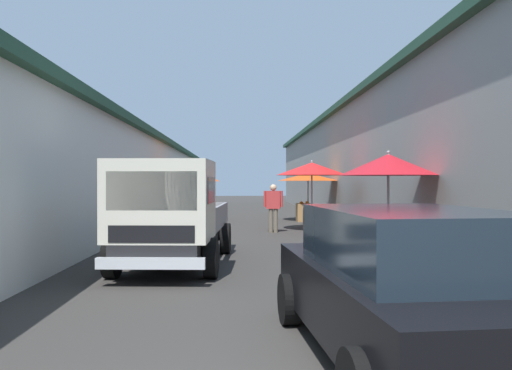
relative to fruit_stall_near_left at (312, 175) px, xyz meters
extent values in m
plane|color=#33302D|center=(-1.29, 2.16, -1.94)|extent=(90.00, 90.00, 0.00)
cube|color=silver|center=(0.96, 9.46, -0.20)|extent=(49.50, 7.00, 3.47)
cube|color=#284C38|center=(0.96, 9.46, 1.65)|extent=(49.80, 7.50, 0.24)
cube|color=gray|center=(0.96, -5.13, 0.40)|extent=(49.50, 7.00, 4.68)
cube|color=#284C38|center=(0.96, -5.13, 2.86)|extent=(49.80, 7.50, 0.24)
cylinder|color=#9E9EA3|center=(-0.01, 0.01, -0.75)|extent=(0.06, 0.06, 2.38)
cone|color=red|center=(-0.01, 0.01, 0.22)|extent=(2.49, 2.49, 0.44)
sphere|color=#9E9EA3|center=(-0.01, 0.01, 0.48)|extent=(0.07, 0.07, 0.07)
cube|color=brown|center=(0.09, -0.06, -1.57)|extent=(0.84, 0.62, 0.73)
sphere|color=orange|center=(-0.07, 0.02, -1.17)|extent=(0.09, 0.09, 0.09)
sphere|color=orange|center=(-0.17, -0.08, -1.17)|extent=(0.09, 0.09, 0.09)
sphere|color=orange|center=(-0.05, 0.08, -1.17)|extent=(0.09, 0.09, 0.09)
sphere|color=orange|center=(0.09, 0.08, -1.17)|extent=(0.09, 0.09, 0.09)
sphere|color=orange|center=(0.14, 0.02, -1.17)|extent=(0.09, 0.09, 0.09)
sphere|color=orange|center=(0.27, -0.05, -1.11)|extent=(0.09, 0.09, 0.09)
cylinder|color=#9E9EA3|center=(-6.46, -0.71, -0.78)|extent=(0.06, 0.06, 2.31)
cone|color=red|center=(-6.46, -0.71, 0.14)|extent=(2.14, 2.14, 0.47)
sphere|color=#9E9EA3|center=(-6.46, -0.71, 0.42)|extent=(0.07, 0.07, 0.07)
cube|color=olive|center=(-6.51, -0.93, -1.56)|extent=(0.86, 0.79, 0.75)
sphere|color=orange|center=(-6.31, -1.04, -1.14)|extent=(0.09, 0.09, 0.09)
sphere|color=orange|center=(-6.31, -1.05, -1.14)|extent=(0.09, 0.09, 0.09)
sphere|color=orange|center=(-6.70, -0.71, -1.09)|extent=(0.09, 0.09, 0.09)
sphere|color=orange|center=(-6.25, -1.09, -1.14)|extent=(0.09, 0.09, 0.09)
sphere|color=orange|center=(-6.47, -1.14, -1.14)|extent=(0.09, 0.09, 0.09)
cylinder|color=#9E9EA3|center=(4.53, 4.43, -0.84)|extent=(0.06, 0.06, 2.19)
cone|color=#D84C14|center=(4.53, 4.43, 0.02)|extent=(2.16, 2.16, 0.46)
sphere|color=#9E9EA3|center=(4.53, 4.43, 0.29)|extent=(0.07, 0.07, 0.07)
cube|color=brown|center=(4.48, 4.24, -1.57)|extent=(0.97, 0.73, 0.73)
sphere|color=orange|center=(4.52, 4.06, -1.16)|extent=(0.09, 0.09, 0.09)
sphere|color=orange|center=(4.28, 4.14, -1.16)|extent=(0.09, 0.09, 0.09)
sphere|color=orange|center=(4.54, 4.26, -1.16)|extent=(0.09, 0.09, 0.09)
sphere|color=orange|center=(4.52, 4.32, -1.16)|extent=(0.09, 0.09, 0.09)
sphere|color=orange|center=(4.30, 3.99, -1.11)|extent=(0.09, 0.09, 0.09)
cylinder|color=#9E9EA3|center=(4.26, -0.47, -0.89)|extent=(0.06, 0.06, 2.09)
cone|color=#D84C14|center=(4.26, -0.47, -0.02)|extent=(2.67, 2.67, 0.34)
sphere|color=#9E9EA3|center=(4.26, -0.47, 0.19)|extent=(0.07, 0.07, 0.07)
cube|color=#9E7547|center=(4.07, -0.26, -1.55)|extent=(0.82, 0.60, 0.77)
sphere|color=orange|center=(4.18, -0.17, -1.12)|extent=(0.09, 0.09, 0.09)
sphere|color=orange|center=(4.05, -0.19, -1.12)|extent=(0.09, 0.09, 0.09)
sphere|color=orange|center=(4.25, -0.47, -1.12)|extent=(0.09, 0.09, 0.09)
sphere|color=orange|center=(3.95, -0.11, -1.12)|extent=(0.09, 0.09, 0.09)
sphere|color=orange|center=(4.29, -0.41, -1.12)|extent=(0.09, 0.09, 0.09)
cube|color=black|center=(-12.63, 1.04, -1.37)|extent=(4.02, 2.01, 0.64)
cube|color=#19232D|center=(-12.78, 1.02, -0.77)|extent=(2.45, 1.69, 0.56)
cube|color=black|center=(-10.73, 1.18, -1.59)|extent=(0.22, 1.65, 0.20)
cube|color=silver|center=(-10.75, 1.76, -1.31)|extent=(0.08, 0.24, 0.14)
cube|color=silver|center=(-10.66, 0.60, -1.31)|extent=(0.08, 0.24, 0.14)
cylinder|color=black|center=(-11.37, 1.99, -1.64)|extent=(0.61, 0.24, 0.60)
cylinder|color=black|center=(-11.24, 0.28, -1.64)|extent=(0.61, 0.24, 0.60)
cube|color=black|center=(-6.84, 3.85, -1.44)|extent=(4.88, 1.75, 0.36)
cube|color=beige|center=(-8.47, 3.95, -0.56)|extent=(1.64, 1.84, 1.40)
cube|color=#19232D|center=(-9.21, 3.99, -0.38)|extent=(0.15, 1.47, 0.63)
cube|color=#19232D|center=(-8.47, 3.95, -0.38)|extent=(1.15, 1.83, 0.45)
cube|color=black|center=(-9.22, 3.99, -1.08)|extent=(0.14, 1.40, 0.28)
cube|color=silver|center=(-9.30, 3.99, -1.54)|extent=(0.22, 1.75, 0.18)
cube|color=gray|center=(-6.07, 2.98, -1.01)|extent=(3.16, 0.25, 0.50)
cube|color=gray|center=(-5.97, 4.62, -1.01)|extent=(3.16, 0.25, 0.50)
cube|color=gray|center=(-4.47, 3.71, -1.01)|extent=(0.16, 1.65, 0.50)
cylinder|color=black|center=(-8.52, 3.07, -1.58)|extent=(0.73, 0.26, 0.72)
cylinder|color=black|center=(-8.42, 4.82, -1.58)|extent=(0.73, 0.26, 0.72)
cylinder|color=black|center=(-5.45, 2.89, -1.58)|extent=(0.73, 0.26, 0.72)
cylinder|color=black|center=(-5.35, 4.64, -1.58)|extent=(0.73, 0.26, 0.72)
cylinder|color=#665B4C|center=(-0.59, 1.48, -1.54)|extent=(0.14, 0.14, 0.80)
cylinder|color=#665B4C|center=(-0.61, 1.32, -1.54)|extent=(0.14, 0.14, 0.80)
cube|color=#B73333|center=(-0.60, 1.40, -0.84)|extent=(0.27, 0.49, 0.60)
sphere|color=tan|center=(-0.60, 1.40, -0.43)|extent=(0.22, 0.22, 0.22)
cylinder|color=#B73333|center=(-0.56, 1.68, -0.81)|extent=(0.08, 0.08, 0.54)
cylinder|color=#B73333|center=(-0.65, 1.12, -0.81)|extent=(0.08, 0.08, 0.54)
cylinder|color=#232328|center=(-0.42, 5.33, -1.53)|extent=(0.14, 0.14, 0.82)
cylinder|color=#232328|center=(-0.48, 5.17, -1.53)|extent=(0.14, 0.14, 0.82)
cube|color=#33518C|center=(-0.45, 5.25, -0.81)|extent=(0.36, 0.52, 0.61)
sphere|color=tan|center=(-0.45, 5.25, -0.39)|extent=(0.22, 0.22, 0.22)
cylinder|color=#33518C|center=(-0.35, 5.52, -0.78)|extent=(0.08, 0.08, 0.55)
cylinder|color=#33518C|center=(-0.55, 4.98, -0.78)|extent=(0.08, 0.08, 0.55)
cylinder|color=black|center=(-6.00, 0.62, -1.72)|extent=(0.44, 0.09, 0.44)
cylinder|color=black|center=(-7.25, 0.62, -1.72)|extent=(0.44, 0.11, 0.44)
cube|color=#3359A5|center=(-6.68, 0.62, -1.67)|extent=(0.90, 0.28, 0.08)
ellipsoid|color=black|center=(-6.98, 0.62, -1.30)|extent=(0.56, 0.26, 0.20)
cube|color=#3359A5|center=(-6.05, 0.62, -1.27)|extent=(0.14, 0.32, 0.56)
cylinder|color=silver|center=(-6.12, 0.62, -1.17)|extent=(0.27, 0.06, 0.68)
cylinder|color=black|center=(-6.20, 0.62, -0.82)|extent=(0.55, 0.04, 0.04)
camera|label=1|loc=(-17.27, 2.62, -0.24)|focal=34.91mm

